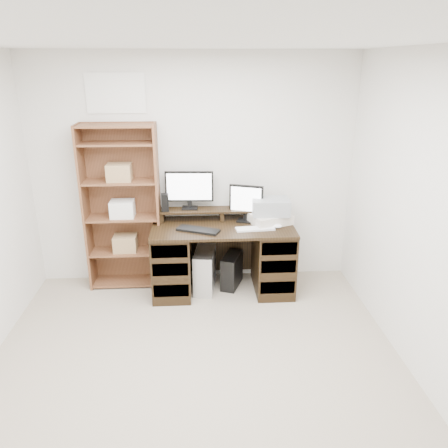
{
  "coord_description": "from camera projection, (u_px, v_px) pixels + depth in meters",
  "views": [
    {
      "loc": [
        0.05,
        -2.67,
        2.38
      ],
      "look_at": [
        0.3,
        1.43,
        0.85
      ],
      "focal_mm": 35.0,
      "sensor_mm": 36.0,
      "label": 1
    }
  ],
  "objects": [
    {
      "name": "monitor_small",
      "position": [
        246.0,
        202.0,
        4.68
      ],
      "size": [
        0.36,
        0.19,
        0.4
      ],
      "rotation": [
        0.0,
        0.0,
        -0.33
      ],
      "color": "black",
      "rests_on": "desk"
    },
    {
      "name": "room",
      "position": [
        192.0,
        244.0,
        2.89
      ],
      "size": [
        3.54,
        4.04,
        2.54
      ],
      "color": "tan",
      "rests_on": "ground"
    },
    {
      "name": "keyboard_black",
      "position": [
        198.0,
        230.0,
        4.47
      ],
      "size": [
        0.46,
        0.31,
        0.02
      ],
      "primitive_type": "cube",
      "rotation": [
        0.0,
        0.0,
        -0.42
      ],
      "color": "black",
      "rests_on": "desk"
    },
    {
      "name": "desk",
      "position": [
        223.0,
        257.0,
        4.74
      ],
      "size": [
        1.5,
        0.7,
        0.75
      ],
      "color": "black",
      "rests_on": "ground"
    },
    {
      "name": "tower_black",
      "position": [
        232.0,
        270.0,
        4.89
      ],
      "size": [
        0.28,
        0.4,
        0.37
      ],
      "rotation": [
        0.0,
        0.0,
        -0.36
      ],
      "color": "black",
      "rests_on": "ground"
    },
    {
      "name": "monitor_wide",
      "position": [
        189.0,
        188.0,
        4.71
      ],
      "size": [
        0.52,
        0.14,
        0.41
      ],
      "rotation": [
        0.0,
        0.0,
        -0.05
      ],
      "color": "black",
      "rests_on": "riser_shelf"
    },
    {
      "name": "mouse",
      "position": [
        278.0,
        226.0,
        4.55
      ],
      "size": [
        0.1,
        0.07,
        0.04
      ],
      "primitive_type": "ellipsoid",
      "rotation": [
        0.0,
        0.0,
        -0.07
      ],
      "color": "white",
      "rests_on": "desk"
    },
    {
      "name": "speaker",
      "position": [
        165.0,
        203.0,
        4.67
      ],
      "size": [
        0.08,
        0.08,
        0.19
      ],
      "primitive_type": "cube",
      "rotation": [
        0.0,
        0.0,
        0.08
      ],
      "color": "black",
      "rests_on": "riser_shelf"
    },
    {
      "name": "basket",
      "position": [
        271.0,
        207.0,
        4.63
      ],
      "size": [
        0.4,
        0.29,
        0.17
      ],
      "primitive_type": "cube",
      "rotation": [
        0.0,
        0.0,
        -0.04
      ],
      "color": "gray",
      "rests_on": "printer"
    },
    {
      "name": "riser_shelf",
      "position": [
        222.0,
        211.0,
        4.78
      ],
      "size": [
        1.4,
        0.22,
        0.12
      ],
      "color": "black",
      "rests_on": "desk"
    },
    {
      "name": "tower_silver",
      "position": [
        205.0,
        270.0,
        4.8
      ],
      "size": [
        0.26,
        0.48,
        0.46
      ],
      "primitive_type": "cube",
      "rotation": [
        0.0,
        0.0,
        -0.13
      ],
      "color": "silver",
      "rests_on": "ground"
    },
    {
      "name": "bookshelf",
      "position": [
        123.0,
        206.0,
        4.69
      ],
      "size": [
        0.8,
        0.3,
        1.8
      ],
      "color": "brown",
      "rests_on": "ground"
    },
    {
      "name": "printer",
      "position": [
        270.0,
        218.0,
        4.68
      ],
      "size": [
        0.49,
        0.43,
        0.1
      ],
      "primitive_type": "cube",
      "rotation": [
        0.0,
        0.0,
        0.35
      ],
      "color": "beige",
      "rests_on": "desk"
    },
    {
      "name": "keyboard_white",
      "position": [
        255.0,
        229.0,
        4.51
      ],
      "size": [
        0.41,
        0.16,
        0.02
      ],
      "primitive_type": "cube",
      "rotation": [
        0.0,
        0.0,
        0.09
      ],
      "color": "white",
      "rests_on": "desk"
    }
  ]
}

